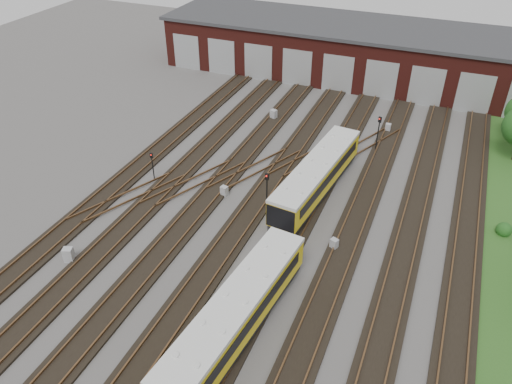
% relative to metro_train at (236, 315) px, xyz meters
% --- Properties ---
extents(ground, '(120.00, 120.00, 0.00)m').
position_rel_metro_train_xyz_m(ground, '(-2.00, 3.47, -1.75)').
color(ground, '#474542').
rests_on(ground, ground).
extents(track_network, '(30.40, 70.00, 0.33)m').
position_rel_metro_train_xyz_m(track_network, '(-2.17, 4.06, -1.64)').
color(track_network, black).
rests_on(track_network, ground).
extents(maintenance_shed, '(51.00, 12.50, 6.35)m').
position_rel_metro_train_xyz_m(maintenance_shed, '(-2.01, 43.44, 1.45)').
color(maintenance_shed, '#4D1813').
rests_on(maintenance_shed, ground).
extents(metro_train, '(3.87, 45.60, 2.77)m').
position_rel_metro_train_xyz_m(metro_train, '(0.00, 0.00, 0.00)').
color(metro_train, black).
rests_on(metro_train, ground).
extents(signal_mast_0, '(0.27, 0.26, 2.60)m').
position_rel_metro_train_xyz_m(signal_mast_0, '(-13.68, 12.78, -0.07)').
color(signal_mast_0, black).
rests_on(signal_mast_0, ground).
extents(signal_mast_1, '(0.29, 0.27, 3.19)m').
position_rel_metro_train_xyz_m(signal_mast_1, '(-3.09, 12.67, 0.31)').
color(signal_mast_1, black).
rests_on(signal_mast_1, ground).
extents(signal_mast_2, '(0.26, 0.25, 2.94)m').
position_rel_metro_train_xyz_m(signal_mast_2, '(-1.56, 10.94, 0.13)').
color(signal_mast_2, black).
rests_on(signal_mast_2, ground).
extents(signal_mast_3, '(0.31, 0.30, 3.55)m').
position_rel_metro_train_xyz_m(signal_mast_3, '(3.16, 25.14, 0.51)').
color(signal_mast_3, black).
rests_on(signal_mast_3, ground).
extents(relay_cabinet_0, '(0.80, 0.74, 1.10)m').
position_rel_metro_train_xyz_m(relay_cabinet_0, '(-13.47, 1.48, -1.20)').
color(relay_cabinet_0, '#A6A8AC').
rests_on(relay_cabinet_0, ground).
extents(relay_cabinet_1, '(0.77, 0.70, 1.06)m').
position_rel_metro_train_xyz_m(relay_cabinet_1, '(-8.26, 27.78, -1.22)').
color(relay_cabinet_1, '#A6A8AC').
rests_on(relay_cabinet_1, ground).
extents(relay_cabinet_2, '(0.63, 0.56, 0.92)m').
position_rel_metro_train_xyz_m(relay_cabinet_2, '(-6.91, 12.79, -1.29)').
color(relay_cabinet_2, '#A6A8AC').
rests_on(relay_cabinet_2, ground).
extents(relay_cabinet_3, '(0.54, 0.45, 0.88)m').
position_rel_metro_train_xyz_m(relay_cabinet_3, '(3.52, 29.55, -1.31)').
color(relay_cabinet_3, '#A6A8AC').
rests_on(relay_cabinet_3, ground).
extents(relay_cabinet_4, '(0.64, 0.59, 0.87)m').
position_rel_metro_train_xyz_m(relay_cabinet_4, '(3.24, 9.79, -1.31)').
color(relay_cabinet_4, '#A6A8AC').
rests_on(relay_cabinet_4, ground).
extents(bush_1, '(1.14, 1.14, 1.14)m').
position_rel_metro_train_xyz_m(bush_1, '(14.51, 16.29, -1.18)').
color(bush_1, '#1D4E16').
rests_on(bush_1, ground).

